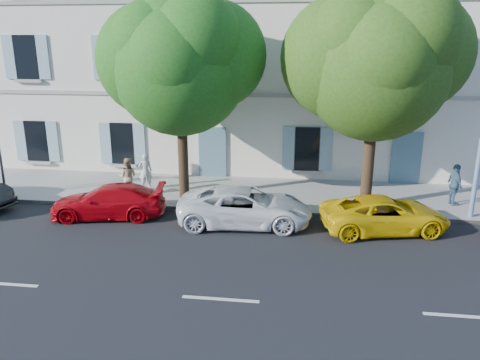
# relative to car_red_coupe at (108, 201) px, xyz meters

# --- Properties ---
(ground) EXTENTS (90.00, 90.00, 0.00)m
(ground) POSITION_rel_car_red_coupe_xyz_m (5.15, -1.24, -0.61)
(ground) COLOR black
(sidewalk) EXTENTS (36.00, 4.50, 0.15)m
(sidewalk) POSITION_rel_car_red_coupe_xyz_m (5.15, 3.21, -0.53)
(sidewalk) COLOR #A09E96
(sidewalk) RESTS_ON ground
(kerb) EXTENTS (36.00, 0.16, 0.16)m
(kerb) POSITION_rel_car_red_coupe_xyz_m (5.15, 1.04, -0.53)
(kerb) COLOR #9E998E
(kerb) RESTS_ON ground
(building) EXTENTS (28.00, 7.00, 12.00)m
(building) POSITION_rel_car_red_coupe_xyz_m (5.15, 8.96, 5.39)
(building) COLOR silver
(building) RESTS_ON ground
(car_red_coupe) EXTENTS (4.42, 2.35, 1.22)m
(car_red_coupe) POSITION_rel_car_red_coupe_xyz_m (0.00, 0.00, 0.00)
(car_red_coupe) COLOR #B6050E
(car_red_coupe) RESTS_ON ground
(car_white_coupe) EXTENTS (4.89, 2.50, 1.32)m
(car_white_coupe) POSITION_rel_car_red_coupe_xyz_m (5.15, -0.08, 0.05)
(car_white_coupe) COLOR white
(car_white_coupe) RESTS_ON ground
(car_yellow_supercar) EXTENTS (4.68, 2.88, 1.21)m
(car_yellow_supercar) POSITION_rel_car_red_coupe_xyz_m (10.01, -0.04, -0.00)
(car_yellow_supercar) COLOR yellow
(car_yellow_supercar) RESTS_ON ground
(tree_left) EXTENTS (5.20, 5.20, 8.06)m
(tree_left) POSITION_rel_car_red_coupe_xyz_m (2.35, 2.20, 4.73)
(tree_left) COLOR #3A2819
(tree_left) RESTS_ON sidewalk
(tree_right) EXTENTS (5.34, 5.34, 8.23)m
(tree_right) POSITION_rel_car_red_coupe_xyz_m (9.62, 2.04, 4.82)
(tree_right) COLOR #3A2819
(tree_right) RESTS_ON sidewalk
(pedestrian_a) EXTENTS (0.67, 0.56, 1.56)m
(pedestrian_a) POSITION_rel_car_red_coupe_xyz_m (0.44, 3.06, 0.32)
(pedestrian_a) COLOR silver
(pedestrian_a) RESTS_ON sidewalk
(pedestrian_b) EXTENTS (0.82, 0.66, 1.59)m
(pedestrian_b) POSITION_rel_car_red_coupe_xyz_m (-0.01, 2.12, 0.34)
(pedestrian_b) COLOR tan
(pedestrian_b) RESTS_ON sidewalk
(pedestrian_c) EXTENTS (0.57, 1.02, 1.65)m
(pedestrian_c) POSITION_rel_car_red_coupe_xyz_m (13.06, 2.63, 0.37)
(pedestrian_c) COLOR #476982
(pedestrian_c) RESTS_ON sidewalk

